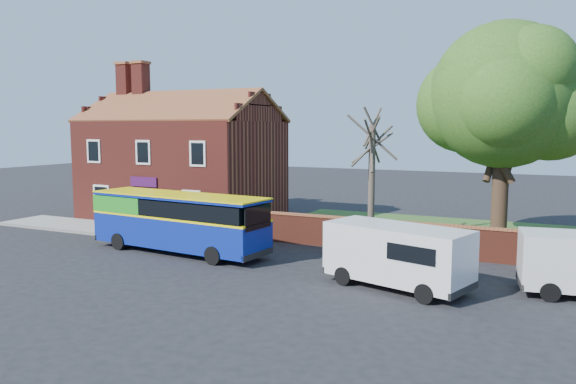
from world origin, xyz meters
The scene contains 10 objects.
ground centered at (0.00, 0.00, 0.00)m, with size 120.00×120.00×0.00m, color black.
pavement centered at (-7.00, 5.75, 0.06)m, with size 18.00×3.50×0.12m, color gray.
kerb centered at (-7.00, 4.00, 0.07)m, with size 18.00×0.15×0.14m, color slate.
grass_strip centered at (13.00, 13.00, 0.02)m, with size 26.00×12.00×0.04m, color #426B28.
shop_building centered at (-7.02, 11.50, 3.41)m, with size 12.30×8.13×10.50m.
boundary_wall centered at (13.00, 7.00, 0.81)m, with size 22.00×0.38×1.60m.
bus centered at (-1.04, 2.55, 1.64)m, with size 9.65×3.32×2.89m.
van_near centered at (10.51, 1.06, 1.35)m, with size 5.88×3.66×2.41m.
large_tree centered at (13.31, 11.40, 7.50)m, with size 9.40×7.43×11.46m.
bare_tree centered at (6.85, 9.47, 3.50)m, with size 2.56×3.05×6.83m.
Camera 1 is at (15.79, -19.56, 6.11)m, focal length 35.00 mm.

